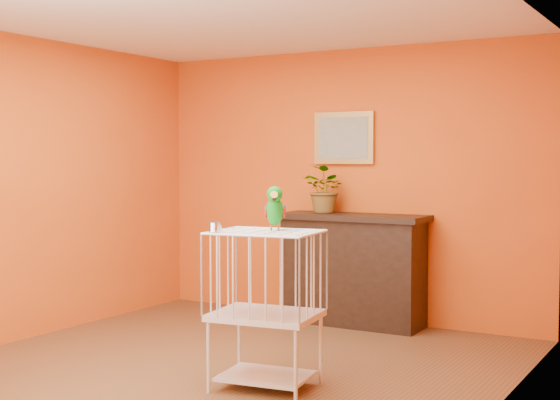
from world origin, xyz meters
The scene contains 8 objects.
ground centered at (0.00, 0.00, 0.00)m, with size 4.50×4.50×0.00m, color brown.
room_shell centered at (0.00, 0.00, 1.58)m, with size 4.50×4.50×4.50m.
console_cabinet centered at (0.20, 2.01, 0.52)m, with size 1.40×0.50×1.04m.
potted_plant centered at (-0.08, 2.03, 1.21)m, with size 0.41×0.46×0.36m, color #26722D.
framed_picture centered at (0.00, 2.22, 1.75)m, with size 0.62×0.04×0.50m.
birdcage centered at (0.54, -0.14, 0.55)m, with size 0.75×0.62×1.06m.
feed_cup centered at (0.29, -0.37, 1.10)m, with size 0.09×0.09×0.06m, color silver.
parrot centered at (0.57, -0.06, 1.22)m, with size 0.19×0.27×0.30m.
Camera 1 is at (3.21, -4.58, 1.55)m, focal length 50.00 mm.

